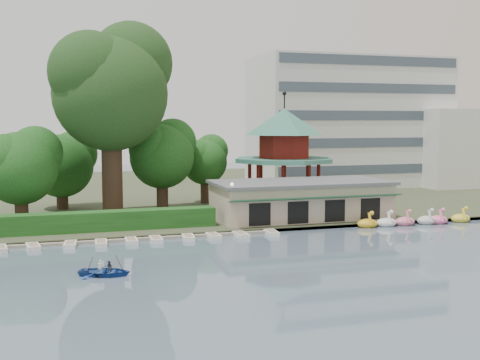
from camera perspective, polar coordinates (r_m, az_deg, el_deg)
name	(u,v)px	position (r m, az deg, el deg)	size (l,w,h in m)	color
ground_plane	(292,281)	(40.56, 4.96, -9.53)	(220.00, 220.00, 0.00)	slate
shore	(159,191)	(90.05, -7.69, -1.05)	(220.00, 70.00, 0.40)	#424930
embankment	(222,233)	(56.51, -1.73, -5.03)	(220.00, 0.60, 0.30)	gray
dock	(90,241)	(54.48, -14.01, -5.63)	(34.00, 1.60, 0.24)	gray
boathouse	(301,199)	(63.81, 5.80, -1.81)	(18.60, 9.39, 3.90)	#BDA58F
pavilion	(284,147)	(73.38, 4.20, 3.18)	(12.40, 12.40, 13.50)	#BDA58F
office_building	(366,126)	(97.59, 11.89, 5.00)	(38.00, 18.00, 20.00)	silver
hedge	(54,223)	(57.45, -17.23, -3.94)	(30.00, 2.00, 1.80)	#20551C
lamp_post	(232,196)	(58.04, -0.77, -1.55)	(0.36, 0.36, 4.28)	black
big_tree	(112,84)	(64.79, -12.07, 8.92)	(13.12, 12.23, 20.82)	#3A281C
small_trees	(68,161)	(67.67, -16.00, 1.74)	(39.42, 17.43, 10.49)	#3A281C
swan_boats	(415,221)	(64.25, 16.23, -3.73)	(13.14, 2.05, 1.92)	gold
moored_rowboats	(99,243)	(53.19, -13.26, -5.82)	(32.83, 2.70, 0.36)	white
rowboat_with_passengers	(105,268)	(42.71, -12.70, -8.15)	(5.99, 5.21, 2.01)	#204592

